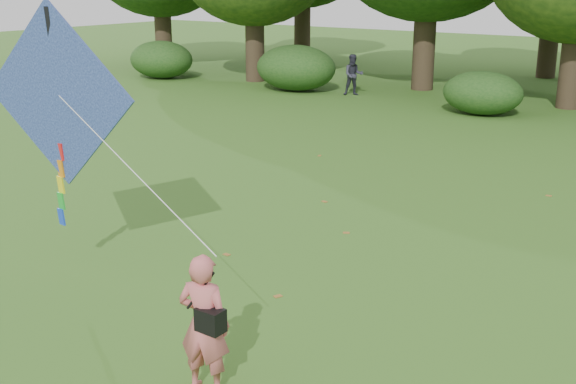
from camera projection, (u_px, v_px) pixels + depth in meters
The scene contains 6 objects.
ground at pixel (266, 371), 8.41m from camera, with size 100.00×100.00×0.00m, color #265114.
man_kite_flyer at pixel (204, 324), 7.80m from camera, with size 0.59×0.39×1.61m, color #C85E5E.
bystander_left at pixel (353, 75), 27.57m from camera, with size 0.76×0.59×1.56m, color #2B2A39.
crossbody_bag at pixel (210, 319), 7.68m from camera, with size 0.43×0.20×0.68m.
flying_kite at pixel (58, 97), 10.33m from camera, with size 5.41×1.54×3.38m.
fallen_leaves at pixel (443, 264), 11.54m from camera, with size 11.12×12.88×0.01m.
Camera 1 is at (4.53, -5.92, 4.43)m, focal length 45.00 mm.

